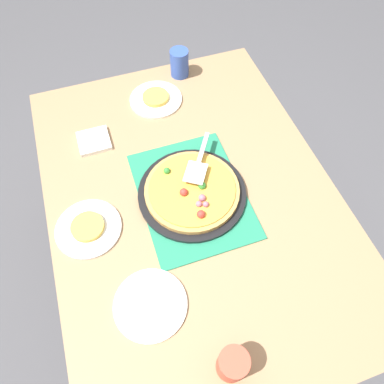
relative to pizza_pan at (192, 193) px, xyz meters
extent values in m
plane|color=#4C4C51|center=(0.00, 0.00, -0.76)|extent=(8.00, 8.00, 0.00)
cube|color=#9E7A56|center=(0.00, 0.00, -0.03)|extent=(1.40, 1.00, 0.03)
cube|color=#9E7A56|center=(-0.64, -0.44, -0.40)|extent=(0.07, 0.07, 0.72)
cube|color=#9E7A56|center=(-0.64, 0.44, -0.40)|extent=(0.07, 0.07, 0.72)
cube|color=#9E7A56|center=(0.64, 0.44, -0.40)|extent=(0.07, 0.07, 0.72)
cube|color=#237F5B|center=(0.00, 0.00, -0.01)|extent=(0.48, 0.36, 0.01)
cylinder|color=black|center=(0.00, 0.00, 0.00)|extent=(0.38, 0.38, 0.01)
cylinder|color=tan|center=(0.00, 0.00, 0.02)|extent=(0.33, 0.33, 0.02)
cylinder|color=gold|center=(0.00, 0.00, 0.03)|extent=(0.30, 0.30, 0.01)
sphere|color=#B76675|center=(0.08, 0.02, 0.04)|extent=(0.02, 0.02, 0.02)
sphere|color=#B76675|center=(0.07, 0.00, 0.04)|extent=(0.02, 0.02, 0.02)
sphere|color=#338433|center=(0.01, 0.03, 0.04)|extent=(0.03, 0.03, 0.03)
sphere|color=#B76675|center=(0.05, 0.02, 0.04)|extent=(0.03, 0.03, 0.03)
sphere|color=red|center=(0.01, -0.03, 0.04)|extent=(0.03, 0.03, 0.03)
sphere|color=#338433|center=(-0.09, -0.06, 0.04)|extent=(0.02, 0.02, 0.02)
sphere|color=red|center=(0.11, -0.01, 0.04)|extent=(0.03, 0.03, 0.03)
cylinder|color=white|center=(-0.50, 0.01, -0.01)|extent=(0.22, 0.22, 0.01)
cylinder|color=white|center=(0.02, -0.37, -0.01)|extent=(0.22, 0.22, 0.01)
cylinder|color=white|center=(0.32, -0.24, -0.01)|extent=(0.22, 0.22, 0.01)
cylinder|color=#EAB747|center=(-0.50, 0.01, 0.01)|extent=(0.11, 0.11, 0.02)
cylinder|color=#EAB747|center=(0.02, -0.37, 0.01)|extent=(0.11, 0.11, 0.02)
cylinder|color=#3351AD|center=(-0.62, 0.15, 0.05)|extent=(0.08, 0.08, 0.12)
cylinder|color=#E04C38|center=(0.55, -0.08, 0.05)|extent=(0.08, 0.08, 0.12)
cube|color=silver|center=(-0.04, 0.03, 0.06)|extent=(0.11, 0.11, 0.00)
cube|color=#B2B2B7|center=(-0.14, 0.09, 0.06)|extent=(0.13, 0.09, 0.01)
cube|color=white|center=(-0.35, -0.28, -0.01)|extent=(0.12, 0.12, 0.02)
camera|label=1|loc=(0.62, -0.21, 1.06)|focal=33.35mm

